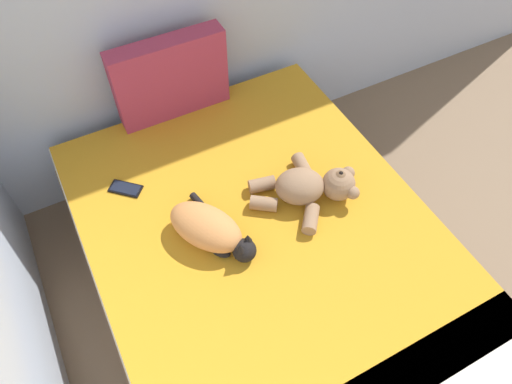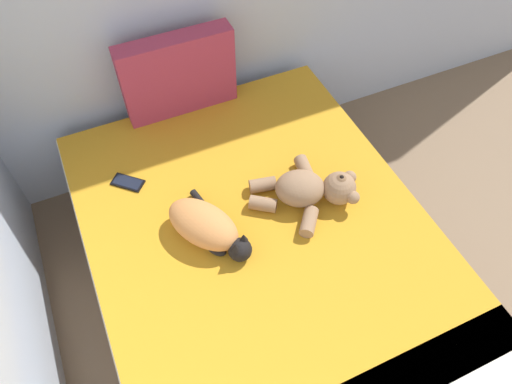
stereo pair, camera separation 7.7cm
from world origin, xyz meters
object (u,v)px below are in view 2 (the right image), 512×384
object	(u,v)px
bed	(263,265)
cell_phone	(128,182)
teddy_bear	(311,189)
cat	(207,227)
patterned_cushion	(178,75)

from	to	relation	value
bed	cell_phone	world-z (taller)	cell_phone
bed	teddy_bear	size ratio (longest dim) A/B	3.95
cat	teddy_bear	bearing A→B (deg)	-0.17
cat	cell_phone	distance (m)	0.49
patterned_cushion	cell_phone	distance (m)	0.60
cell_phone	teddy_bear	bearing A→B (deg)	-30.20
bed	cat	size ratio (longest dim) A/B	4.48
teddy_bear	cell_phone	xyz separation A→B (m)	(-0.73, 0.43, -0.06)
teddy_bear	cell_phone	bearing A→B (deg)	149.80
teddy_bear	cell_phone	distance (m)	0.85
cat	cell_phone	xyz separation A→B (m)	(-0.24, 0.42, -0.07)
patterned_cushion	cell_phone	world-z (taller)	patterned_cushion
cell_phone	cat	bearing A→B (deg)	-60.54
cat	teddy_bear	size ratio (longest dim) A/B	0.88
bed	cell_phone	bearing A→B (deg)	131.35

